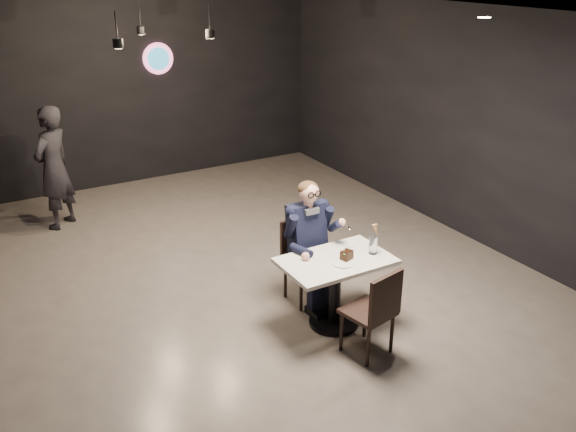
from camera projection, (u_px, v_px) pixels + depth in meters
floor at (237, 305)px, 6.68m from camera, size 9.00×9.00×0.00m
wall_sign at (158, 59)px, 9.82m from camera, size 0.50×0.06×0.50m
pendant_lights at (155, 16)px, 7.13m from camera, size 1.40×1.20×0.36m
main_table at (335, 292)px, 6.20m from camera, size 1.10×0.70×0.75m
chair_far at (307, 263)px, 6.61m from camera, size 0.42×0.46×0.92m
chair_near at (368, 310)px, 5.73m from camera, size 0.50×0.54×0.92m
seated_man at (307, 241)px, 6.51m from camera, size 0.60×0.80×1.44m
dessert_plate at (343, 263)px, 5.97m from camera, size 0.24×0.24×0.01m
cake_slice at (347, 255)px, 6.02m from camera, size 0.14×0.12×0.08m
mint_leaf at (345, 254)px, 5.96m from camera, size 0.06×0.04×0.01m
sundae_glass at (373, 245)px, 6.14m from camera, size 0.08×0.08×0.19m
wafer_cone at (376, 230)px, 6.12m from camera, size 0.07×0.07×0.12m
passerby at (54, 168)px, 8.32m from camera, size 0.74×0.72×1.72m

